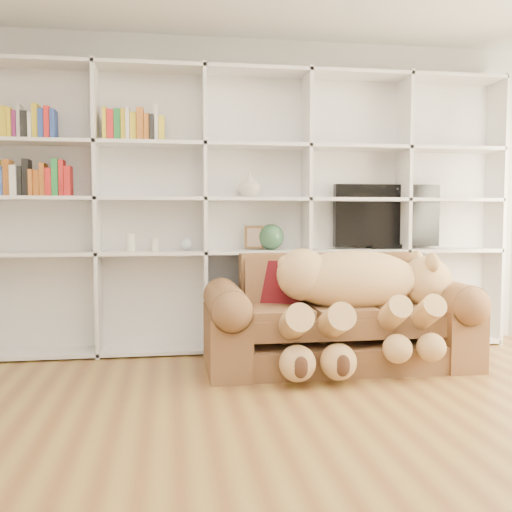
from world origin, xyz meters
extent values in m
plane|color=brown|center=(0.00, 0.00, 0.00)|extent=(5.00, 5.00, 0.00)
cube|color=silver|center=(0.00, 2.50, 1.35)|extent=(5.00, 0.02, 2.70)
cube|color=silver|center=(0.00, 2.46, 1.20)|extent=(4.40, 0.03, 2.40)
cube|color=silver|center=(-1.32, 2.30, 1.20)|extent=(0.03, 0.35, 2.40)
cube|color=silver|center=(-0.44, 2.30, 1.20)|extent=(0.03, 0.35, 2.40)
cube|color=silver|center=(0.44, 2.30, 1.20)|extent=(0.03, 0.35, 2.40)
cube|color=silver|center=(1.32, 2.30, 1.20)|extent=(0.03, 0.35, 2.40)
cube|color=silver|center=(2.20, 2.30, 1.20)|extent=(0.03, 0.35, 2.40)
cube|color=silver|center=(0.00, 2.30, 0.03)|extent=(4.40, 0.35, 0.03)
cube|color=silver|center=(0.00, 2.30, 0.85)|extent=(4.40, 0.35, 0.03)
cube|color=silver|center=(0.00, 2.30, 1.30)|extent=(4.40, 0.35, 0.03)
cube|color=silver|center=(0.00, 2.30, 1.75)|extent=(4.40, 0.35, 0.03)
cube|color=silver|center=(0.00, 2.30, 2.37)|extent=(4.40, 0.35, 0.03)
cube|color=brown|center=(0.55, 1.67, 0.10)|extent=(1.94, 0.78, 0.20)
cube|color=brown|center=(0.55, 1.65, 0.41)|extent=(1.44, 0.65, 0.28)
cube|color=brown|center=(0.55, 2.02, 0.60)|extent=(1.44, 0.18, 0.51)
cube|color=brown|center=(-0.32, 1.67, 0.25)|extent=(0.29, 0.88, 0.51)
cube|color=brown|center=(1.41, 1.67, 0.25)|extent=(0.29, 0.88, 0.51)
cylinder|color=brown|center=(-0.32, 1.67, 0.51)|extent=(0.29, 0.83, 0.29)
cylinder|color=brown|center=(1.41, 1.67, 0.51)|extent=(0.29, 0.83, 0.29)
ellipsoid|color=tan|center=(0.64, 1.63, 0.67)|extent=(1.03, 0.50, 0.45)
sphere|color=tan|center=(0.25, 1.63, 0.72)|extent=(0.39, 0.39, 0.39)
sphere|color=tan|center=(1.23, 1.63, 0.65)|extent=(0.39, 0.39, 0.39)
sphere|color=#CEB288|center=(1.38, 1.63, 0.59)|extent=(0.20, 0.20, 0.20)
sphere|color=#3F2416|center=(1.46, 1.63, 0.58)|extent=(0.06, 0.06, 0.06)
ellipsoid|color=tan|center=(1.21, 1.49, 0.81)|extent=(0.09, 0.15, 0.15)
ellipsoid|color=tan|center=(1.21, 1.76, 0.81)|extent=(0.09, 0.15, 0.15)
sphere|color=tan|center=(0.13, 1.63, 0.80)|extent=(0.13, 0.13, 0.13)
cylinder|color=tan|center=(0.82, 1.32, 0.43)|extent=(0.17, 0.48, 0.35)
cylinder|color=tan|center=(1.07, 1.32, 0.43)|extent=(0.17, 0.48, 0.35)
cylinder|color=tan|center=(0.11, 1.32, 0.40)|extent=(0.20, 0.55, 0.40)
cylinder|color=tan|center=(0.39, 1.32, 0.40)|extent=(0.20, 0.55, 0.40)
sphere|color=tan|center=(0.82, 1.17, 0.24)|extent=(0.21, 0.21, 0.21)
sphere|color=tan|center=(1.07, 1.17, 0.24)|extent=(0.21, 0.21, 0.21)
sphere|color=tan|center=(0.11, 1.17, 0.16)|extent=(0.25, 0.25, 0.25)
sphere|color=tan|center=(0.39, 1.17, 0.16)|extent=(0.25, 0.25, 0.25)
cube|color=#570E19|center=(0.12, 1.85, 0.62)|extent=(0.41, 0.33, 0.38)
cube|color=black|center=(1.19, 2.35, 1.16)|extent=(0.97, 0.08, 0.55)
cube|color=black|center=(1.19, 2.35, 0.89)|extent=(0.32, 0.18, 0.04)
cube|color=#54391C|center=(-0.02, 2.30, 0.97)|extent=(0.16, 0.06, 0.20)
sphere|color=#295134|center=(0.13, 2.30, 0.98)|extent=(0.22, 0.22, 0.22)
cylinder|color=silver|center=(-1.05, 2.30, 0.94)|extent=(0.09, 0.09, 0.14)
cylinder|color=silver|center=(-0.86, 2.30, 0.92)|extent=(0.08, 0.08, 0.10)
sphere|color=silver|center=(-0.59, 2.30, 0.92)|extent=(0.10, 0.10, 0.10)
imported|color=beige|center=(-0.06, 2.30, 1.42)|extent=(0.25, 0.25, 0.21)
camera|label=1|loc=(-0.73, -2.52, 1.15)|focal=40.00mm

